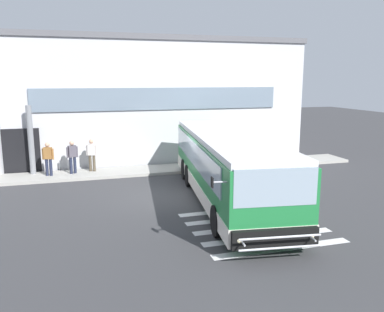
# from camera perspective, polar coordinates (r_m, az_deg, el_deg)

# --- Properties ---
(ground_plane) EXTENTS (80.00, 90.00, 0.02)m
(ground_plane) POSITION_cam_1_polar(r_m,az_deg,el_deg) (16.86, -3.29, -5.89)
(ground_plane) COLOR #353538
(ground_plane) RESTS_ON ground
(bay_paint_stripes) EXTENTS (4.40, 3.96, 0.01)m
(bay_paint_stripes) POSITION_cam_1_polar(r_m,az_deg,el_deg) (13.72, 9.16, -9.98)
(bay_paint_stripes) COLOR silver
(bay_paint_stripes) RESTS_ON ground
(terminal_building) EXTENTS (21.45, 13.80, 7.25)m
(terminal_building) POSITION_cam_1_polar(r_m,az_deg,el_deg) (27.49, -10.40, 8.20)
(terminal_building) COLOR #B7B7BC
(terminal_building) RESTS_ON ground
(boarding_curb) EXTENTS (23.65, 2.00, 0.15)m
(boarding_curb) POSITION_cam_1_polar(r_m,az_deg,el_deg) (21.38, -6.25, -2.05)
(boarding_curb) COLOR #9E9B93
(boarding_curb) RESTS_ON ground
(entry_support_column) EXTENTS (0.28, 0.28, 3.45)m
(entry_support_column) POSITION_cam_1_polar(r_m,az_deg,el_deg) (21.43, -22.09, 2.13)
(entry_support_column) COLOR slate
(entry_support_column) RESTS_ON boarding_curb
(bus_main_foreground) EXTENTS (4.42, 11.73, 2.70)m
(bus_main_foreground) POSITION_cam_1_polar(r_m,az_deg,el_deg) (16.15, 4.96, -1.73)
(bus_main_foreground) COLOR #1E7238
(bus_main_foreground) RESTS_ON ground
(passenger_near_column) EXTENTS (0.56, 0.33, 1.68)m
(passenger_near_column) POSITION_cam_1_polar(r_m,az_deg,el_deg) (20.84, -19.91, -0.17)
(passenger_near_column) COLOR #1E2338
(passenger_near_column) RESTS_ON boarding_curb
(passenger_by_doorway) EXTENTS (0.56, 0.46, 1.68)m
(passenger_by_doorway) POSITION_cam_1_polar(r_m,az_deg,el_deg) (20.98, -16.79, 0.19)
(passenger_by_doorway) COLOR #1E2338
(passenger_by_doorway) RESTS_ON boarding_curb
(passenger_at_curb_edge) EXTENTS (0.57, 0.33, 1.68)m
(passenger_at_curb_edge) POSITION_cam_1_polar(r_m,az_deg,el_deg) (21.20, -14.16, 0.34)
(passenger_at_curb_edge) COLOR #4C4233
(passenger_at_curb_edge) RESTS_ON boarding_curb
(safety_bollard_yellow) EXTENTS (0.18, 0.18, 0.90)m
(safety_bollard_yellow) POSITION_cam_1_polar(r_m,az_deg,el_deg) (20.53, -0.89, -1.45)
(safety_bollard_yellow) COLOR yellow
(safety_bollard_yellow) RESTS_ON ground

